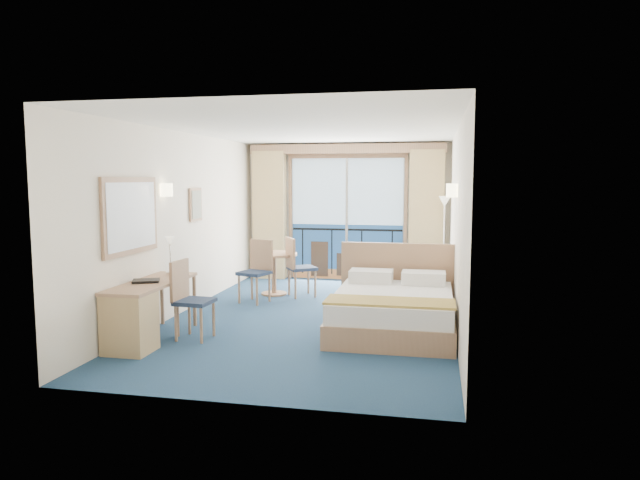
{
  "coord_description": "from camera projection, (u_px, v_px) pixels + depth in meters",
  "views": [
    {
      "loc": [
        1.71,
        -7.92,
        2.0
      ],
      "look_at": [
        0.07,
        0.2,
        1.11
      ],
      "focal_mm": 32.0,
      "sensor_mm": 36.0,
      "label": 1
    }
  ],
  "objects": [
    {
      "name": "floor",
      "position": [
        313.0,
        317.0,
        8.27
      ],
      "size": [
        6.5,
        6.5,
        0.0
      ],
      "primitive_type": "plane",
      "color": "navy",
      "rests_on": "ground"
    },
    {
      "name": "room_walls",
      "position": [
        312.0,
        195.0,
        8.08
      ],
      "size": [
        4.04,
        6.54,
        2.72
      ],
      "color": "white",
      "rests_on": "ground"
    },
    {
      "name": "balcony_door",
      "position": [
        346.0,
        222.0,
        11.28
      ],
      "size": [
        2.36,
        0.03,
        2.52
      ],
      "color": "navy",
      "rests_on": "room_walls"
    },
    {
      "name": "curtain_left",
      "position": [
        269.0,
        215.0,
        11.43
      ],
      "size": [
        0.65,
        0.22,
        2.55
      ],
      "primitive_type": "cube",
      "color": "tan",
      "rests_on": "room_walls"
    },
    {
      "name": "curtain_right",
      "position": [
        426.0,
        217.0,
        10.82
      ],
      "size": [
        0.65,
        0.22,
        2.55
      ],
      "primitive_type": "cube",
      "color": "tan",
      "rests_on": "room_walls"
    },
    {
      "name": "pelmet",
      "position": [
        346.0,
        149.0,
        11.01
      ],
      "size": [
        3.8,
        0.25,
        0.18
      ],
      "primitive_type": "cube",
      "color": "tan",
      "rests_on": "room_walls"
    },
    {
      "name": "mirror",
      "position": [
        131.0,
        216.0,
        7.03
      ],
      "size": [
        0.05,
        1.25,
        0.95
      ],
      "color": "tan",
      "rests_on": "room_walls"
    },
    {
      "name": "wall_print",
      "position": [
        196.0,
        205.0,
        8.92
      ],
      "size": [
        0.04,
        0.42,
        0.52
      ],
      "color": "tan",
      "rests_on": "room_walls"
    },
    {
      "name": "sconce_left",
      "position": [
        166.0,
        190.0,
        7.87
      ],
      "size": [
        0.18,
        0.18,
        0.18
      ],
      "primitive_type": "cylinder",
      "color": "#FFEEB2",
      "rests_on": "room_walls"
    },
    {
      "name": "sconce_right",
      "position": [
        453.0,
        190.0,
        7.54
      ],
      "size": [
        0.18,
        0.18,
        0.18
      ],
      "primitive_type": "cylinder",
      "color": "#FFEEB2",
      "rests_on": "room_walls"
    },
    {
      "name": "bed",
      "position": [
        394.0,
        309.0,
        7.5
      ],
      "size": [
        1.7,
        2.02,
        1.07
      ],
      "color": "tan",
      "rests_on": "ground"
    },
    {
      "name": "nightstand",
      "position": [
        437.0,
        290.0,
        8.79
      ],
      "size": [
        0.44,
        0.42,
        0.58
      ],
      "primitive_type": "cube",
      "color": "tan",
      "rests_on": "ground"
    },
    {
      "name": "phone",
      "position": [
        436.0,
        269.0,
        8.72
      ],
      "size": [
        0.19,
        0.15,
        0.08
      ],
      "primitive_type": "cube",
      "rotation": [
        0.0,
        0.0,
        0.0
      ],
      "color": "silver",
      "rests_on": "nightstand"
    },
    {
      "name": "armchair",
      "position": [
        418.0,
        279.0,
        9.44
      ],
      "size": [
        1.07,
        1.07,
        0.7
      ],
      "primitive_type": "imported",
      "rotation": [
        0.0,
        0.0,
        4.02
      ],
      "color": "#40454E",
      "rests_on": "ground"
    },
    {
      "name": "floor_lamp",
      "position": [
        444.0,
        219.0,
        10.44
      ],
      "size": [
        0.23,
        0.23,
        1.69
      ],
      "color": "silver",
      "rests_on": "ground"
    },
    {
      "name": "desk",
      "position": [
        135.0,
        315.0,
        6.69
      ],
      "size": [
        0.54,
        1.56,
        0.73
      ],
      "color": "tan",
      "rests_on": "ground"
    },
    {
      "name": "desk_chair",
      "position": [
        188.0,
        295.0,
        7.13
      ],
      "size": [
        0.46,
        0.45,
        0.99
      ],
      "rotation": [
        0.0,
        0.0,
        1.51
      ],
      "color": "#1F2D48",
      "rests_on": "ground"
    },
    {
      "name": "folder",
      "position": [
        146.0,
        281.0,
        7.03
      ],
      "size": [
        0.39,
        0.35,
        0.03
      ],
      "primitive_type": "cube",
      "rotation": [
        0.0,
        0.0,
        0.42
      ],
      "color": "black",
      "rests_on": "desk"
    },
    {
      "name": "desk_lamp",
      "position": [
        170.0,
        248.0,
        7.54
      ],
      "size": [
        0.13,
        0.13,
        0.48
      ],
      "color": "silver",
      "rests_on": "desk"
    },
    {
      "name": "round_table",
      "position": [
        274.0,
        263.0,
        9.86
      ],
      "size": [
        0.81,
        0.81,
        0.73
      ],
      "color": "tan",
      "rests_on": "ground"
    },
    {
      "name": "table_chair_a",
      "position": [
        297.0,
        263.0,
        9.67
      ],
      "size": [
        0.61,
        0.6,
        1.01
      ],
      "rotation": [
        0.0,
        0.0,
        2.13
      ],
      "color": "#1F2D48",
      "rests_on": "ground"
    },
    {
      "name": "table_chair_b",
      "position": [
        257.0,
        267.0,
        9.29
      ],
      "size": [
        0.55,
        0.55,
        1.01
      ],
      "rotation": [
        0.0,
        0.0,
        -0.31
      ],
      "color": "#1F2D48",
      "rests_on": "ground"
    }
  ]
}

